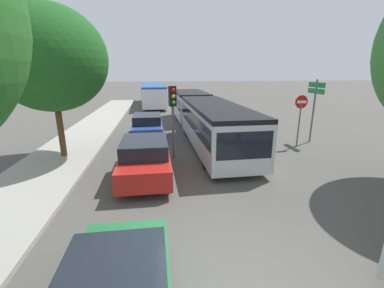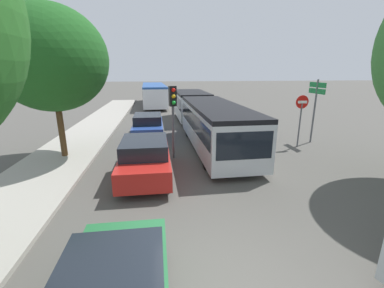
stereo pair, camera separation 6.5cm
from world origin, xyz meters
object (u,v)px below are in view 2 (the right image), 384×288
object	(u,v)px
articulated_bus	(203,113)
traffic_light	(173,106)
queued_car_red	(145,158)
city_bus_rear	(154,93)
tree_left_mid	(51,59)
direction_sign_post	(316,98)
no_entry_sign	(301,113)
queued_car_blue	(148,126)

from	to	relation	value
articulated_bus	traffic_light	xyz separation A→B (m)	(-2.18, -4.72, 1.12)
queued_car_red	city_bus_rear	bearing A→B (deg)	-0.55
traffic_light	tree_left_mid	world-z (taller)	tree_left_mid
queued_car_red	tree_left_mid	distance (m)	6.11
articulated_bus	city_bus_rear	bearing A→B (deg)	-168.90
articulated_bus	direction_sign_post	xyz separation A→B (m)	(5.96, -2.91, 1.18)
queued_car_red	traffic_light	xyz separation A→B (m)	(1.24, 2.08, 1.72)
no_entry_sign	direction_sign_post	distance (m)	1.64
queued_car_red	no_entry_sign	bearing A→B (deg)	-69.59
traffic_light	tree_left_mid	bearing A→B (deg)	-110.90
city_bus_rear	tree_left_mid	world-z (taller)	tree_left_mid
direction_sign_post	tree_left_mid	world-z (taller)	tree_left_mid
traffic_light	tree_left_mid	distance (m)	5.63
traffic_light	no_entry_sign	size ratio (longest dim) A/B	1.21
no_entry_sign	tree_left_mid	world-z (taller)	tree_left_mid
articulated_bus	no_entry_sign	distance (m)	6.01
traffic_light	articulated_bus	bearing A→B (deg)	141.28
queued_car_blue	direction_sign_post	world-z (taller)	direction_sign_post
queued_car_red	no_entry_sign	world-z (taller)	no_entry_sign
articulated_bus	queued_car_red	distance (m)	7.64
articulated_bus	queued_car_blue	world-z (taller)	articulated_bus
queued_car_red	tree_left_mid	size ratio (longest dim) A/B	0.65
articulated_bus	queued_car_blue	bearing A→B (deg)	-82.76
direction_sign_post	traffic_light	bearing A→B (deg)	10.32
articulated_bus	traffic_light	distance (m)	5.32
articulated_bus	direction_sign_post	bearing A→B (deg)	62.61
direction_sign_post	no_entry_sign	bearing A→B (deg)	30.18
city_bus_rear	no_entry_sign	bearing A→B (deg)	-159.53
queued_car_blue	traffic_light	world-z (taller)	traffic_light
queued_car_blue	traffic_light	xyz separation A→B (m)	(1.36, -4.19, 1.76)
queued_car_red	queued_car_blue	distance (m)	6.27
city_bus_rear	queued_car_red	distance (m)	22.11
traffic_light	tree_left_mid	xyz separation A→B (m)	(-5.21, 0.64, 2.04)
queued_car_red	traffic_light	bearing A→B (deg)	-31.19
traffic_light	direction_sign_post	size ratio (longest dim) A/B	0.94
city_bus_rear	queued_car_red	size ratio (longest dim) A/B	2.62
city_bus_rear	no_entry_sign	size ratio (longest dim) A/B	4.11
articulated_bus	city_bus_rear	xyz separation A→B (m)	(-3.39, 15.30, 0.05)
city_bus_rear	queued_car_blue	size ratio (longest dim) A/B	2.74
no_entry_sign	traffic_light	bearing A→B (deg)	-81.63
city_bus_rear	queued_car_blue	distance (m)	15.85
no_entry_sign	direction_sign_post	world-z (taller)	direction_sign_post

